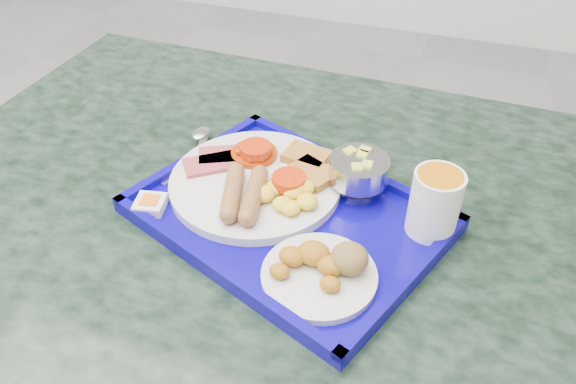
# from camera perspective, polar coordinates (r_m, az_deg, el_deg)

# --- Properties ---
(table) EXTENTS (1.35, 0.92, 0.83)m
(table) POSITION_cam_1_polar(r_m,az_deg,el_deg) (1.00, 1.92, -11.23)
(table) COLOR slate
(table) RESTS_ON floor
(tray) EXTENTS (0.51, 0.45, 0.03)m
(tray) POSITION_cam_1_polar(r_m,az_deg,el_deg) (0.83, -0.00, -2.43)
(tray) COLOR #0A0389
(tray) RESTS_ON table
(main_plate) EXTENTS (0.27, 0.27, 0.04)m
(main_plate) POSITION_cam_1_polar(r_m,az_deg,el_deg) (0.86, -2.79, 1.19)
(main_plate) COLOR silver
(main_plate) RESTS_ON tray
(bread_plate) EXTENTS (0.15, 0.15, 0.05)m
(bread_plate) POSITION_cam_1_polar(r_m,az_deg,el_deg) (0.73, 3.59, -7.74)
(bread_plate) COLOR silver
(bread_plate) RESTS_ON tray
(fruit_bowl) EXTENTS (0.09, 0.09, 0.06)m
(fruit_bowl) POSITION_cam_1_polar(r_m,az_deg,el_deg) (0.84, 7.21, 2.22)
(fruit_bowl) COLOR #B3B3B6
(fruit_bowl) RESTS_ON tray
(juice_cup) EXTENTS (0.07, 0.07, 0.10)m
(juice_cup) POSITION_cam_1_polar(r_m,az_deg,el_deg) (0.79, 14.72, -0.94)
(juice_cup) COLOR white
(juice_cup) RESTS_ON tray
(spoon) EXTENTS (0.06, 0.17, 0.01)m
(spoon) POSITION_cam_1_polar(r_m,az_deg,el_deg) (0.97, -9.18, 5.10)
(spoon) COLOR #B3B3B6
(spoon) RESTS_ON tray
(knife) EXTENTS (0.05, 0.16, 0.00)m
(knife) POSITION_cam_1_polar(r_m,az_deg,el_deg) (0.94, -9.23, 3.58)
(knife) COLOR #B3B3B6
(knife) RESTS_ON tray
(jam_packet) EXTENTS (0.05, 0.05, 0.02)m
(jam_packet) POSITION_cam_1_polar(r_m,az_deg,el_deg) (0.85, -13.82, -1.20)
(jam_packet) COLOR white
(jam_packet) RESTS_ON tray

